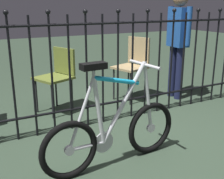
# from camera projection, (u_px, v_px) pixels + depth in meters

# --- Properties ---
(ground_plane) EXTENTS (20.00, 20.00, 0.00)m
(ground_plane) POSITION_uv_depth(u_px,v_px,m) (139.00, 147.00, 2.77)
(ground_plane) COLOR #324433
(iron_fence) EXTENTS (4.39, 0.07, 1.36)m
(iron_fence) POSITION_uv_depth(u_px,v_px,m) (100.00, 66.00, 3.16)
(iron_fence) COLOR black
(iron_fence) RESTS_ON ground
(bicycle) EXTENTS (1.29, 0.40, 0.91)m
(bicycle) POSITION_uv_depth(u_px,v_px,m) (113.00, 131.00, 2.39)
(bicycle) COLOR black
(bicycle) RESTS_ON ground
(chair_olive) EXTENTS (0.51, 0.51, 0.80)m
(chair_olive) POSITION_uv_depth(u_px,v_px,m) (58.00, 73.00, 3.60)
(chair_olive) COLOR black
(chair_olive) RESTS_ON ground
(chair_tan) EXTENTS (0.50, 0.50, 0.88)m
(chair_tan) POSITION_uv_depth(u_px,v_px,m) (134.00, 62.00, 4.07)
(chair_tan) COLOR black
(chair_tan) RESTS_ON ground
(person_visitor) EXTENTS (0.20, 0.48, 1.50)m
(person_visitor) POSITION_uv_depth(u_px,v_px,m) (178.00, 37.00, 4.02)
(person_visitor) COLOR #191E3F
(person_visitor) RESTS_ON ground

